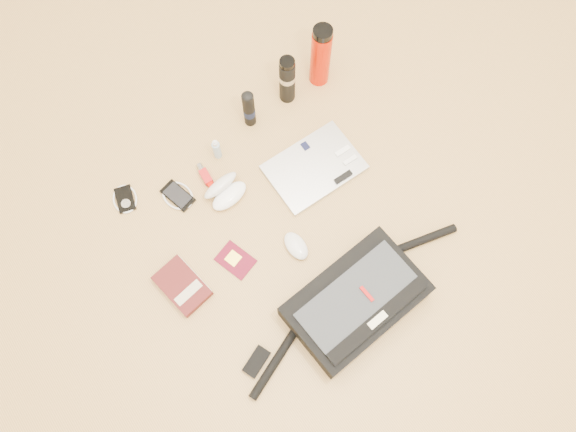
{
  "coord_description": "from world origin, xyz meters",
  "views": [
    {
      "loc": [
        -0.35,
        -0.43,
        1.85
      ],
      "look_at": [
        0.02,
        0.08,
        0.06
      ],
      "focal_mm": 35.0,
      "sensor_mm": 36.0,
      "label": 1
    }
  ],
  "objects": [
    {
      "name": "laptop",
      "position": [
        0.21,
        0.19,
        0.01
      ],
      "size": [
        0.33,
        0.23,
        0.03
      ],
      "rotation": [
        0.0,
        0.0,
        -0.02
      ],
      "color": "#B7B7B9",
      "rests_on": "ground"
    },
    {
      "name": "thermos_red",
      "position": [
        0.45,
        0.49,
        0.14
      ],
      "size": [
        0.08,
        0.08,
        0.29
      ],
      "rotation": [
        0.0,
        0.0,
        -0.11
      ],
      "color": "#C11500",
      "rests_on": "ground"
    },
    {
      "name": "messenger_bag",
      "position": [
        0.02,
        -0.28,
        0.06
      ],
      "size": [
        0.9,
        0.3,
        0.12
      ],
      "rotation": [
        0.0,
        0.0,
        0.07
      ],
      "color": "black",
      "rests_on": "ground"
    },
    {
      "name": "aerosol_can",
      "position": [
        0.13,
        0.49,
        0.09
      ],
      "size": [
        0.05,
        0.05,
        0.19
      ],
      "rotation": [
        0.0,
        0.0,
        -0.28
      ],
      "color": "black",
      "rests_on": "ground"
    },
    {
      "name": "inhaler",
      "position": [
        -0.13,
        0.39,
        0.01
      ],
      "size": [
        0.03,
        0.1,
        0.03
      ],
      "rotation": [
        0.0,
        0.0,
        -0.09
      ],
      "color": "#B21819",
      "rests_on": "ground"
    },
    {
      "name": "ground",
      "position": [
        0.0,
        0.0,
        0.0
      ],
      "size": [
        4.0,
        4.0,
        0.0
      ],
      "primitive_type": "plane",
      "color": "tan",
      "rests_on": "ground"
    },
    {
      "name": "book",
      "position": [
        -0.4,
        0.1,
        0.02
      ],
      "size": [
        0.14,
        0.2,
        0.03
      ],
      "rotation": [
        0.0,
        0.0,
        0.15
      ],
      "color": "#4A1313",
      "rests_on": "ground"
    },
    {
      "name": "ipod",
      "position": [
        -0.41,
        0.48,
        0.01
      ],
      "size": [
        0.11,
        0.11,
        0.01
      ],
      "rotation": [
        0.0,
        0.0,
        -0.3
      ],
      "color": "black",
      "rests_on": "ground"
    },
    {
      "name": "passport",
      "position": [
        -0.21,
        0.07,
        0.0
      ],
      "size": [
        0.12,
        0.14,
        0.01
      ],
      "rotation": [
        0.0,
        0.0,
        0.3
      ],
      "color": "#550617",
      "rests_on": "ground"
    },
    {
      "name": "sunglasses_case",
      "position": [
        -0.1,
        0.3,
        0.03
      ],
      "size": [
        0.16,
        0.14,
        0.08
      ],
      "rotation": [
        0.0,
        0.0,
        0.13
      ],
      "color": "white",
      "rests_on": "ground"
    },
    {
      "name": "phone",
      "position": [
        -0.25,
        0.39,
        0.01
      ],
      "size": [
        0.12,
        0.13,
        0.01
      ],
      "rotation": [
        0.0,
        0.0,
        0.24
      ],
      "color": "black",
      "rests_on": "ground"
    },
    {
      "name": "mouse",
      "position": [
        -0.01,
        -0.01,
        0.02
      ],
      "size": [
        0.07,
        0.11,
        0.04
      ],
      "rotation": [
        0.0,
        0.0,
        -0.03
      ],
      "color": "silver",
      "rests_on": "ground"
    },
    {
      "name": "thermos_black",
      "position": [
        0.31,
        0.49,
        0.11
      ],
      "size": [
        0.07,
        0.07,
        0.23
      ],
      "rotation": [
        0.0,
        0.0,
        0.32
      ],
      "color": "black",
      "rests_on": "ground"
    },
    {
      "name": "spray_bottle",
      "position": [
        -0.04,
        0.44,
        0.05
      ],
      "size": [
        0.03,
        0.03,
        0.11
      ],
      "rotation": [
        0.0,
        0.0,
        -0.09
      ],
      "color": "#93B4CE",
      "rests_on": "ground"
    }
  ]
}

